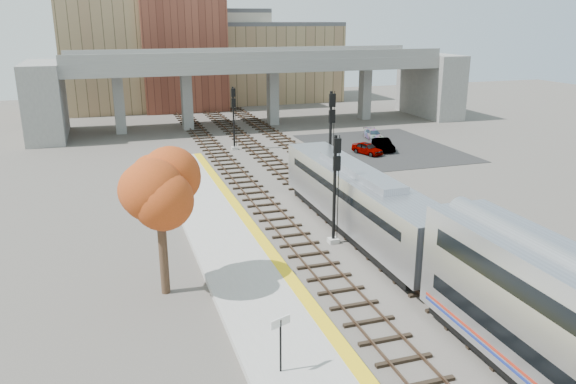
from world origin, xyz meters
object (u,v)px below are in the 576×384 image
object	(u,v)px
tree	(159,187)
locomotive	(358,199)
car_a	(367,148)
car_c	(373,135)
signal_mast_mid	(331,140)
signal_mast_near	(335,192)
car_b	(383,145)
signal_mast_far	(234,120)

from	to	relation	value
tree	locomotive	bearing A→B (deg)	19.57
car_a	car_c	bearing A→B (deg)	39.27
signal_mast_mid	car_c	bearing A→B (deg)	53.67
locomotive	signal_mast_mid	xyz separation A→B (m)	(2.00, 9.57, 1.74)
locomotive	tree	distance (m)	13.75
signal_mast_near	car_b	distance (m)	26.12
signal_mast_mid	car_a	xyz separation A→B (m)	(8.15, 9.90, -3.38)
signal_mast_mid	tree	xyz separation A→B (m)	(-14.59, -14.05, 1.51)
signal_mast_far	locomotive	bearing A→B (deg)	-85.35
locomotive	car_a	bearing A→B (deg)	62.48
locomotive	signal_mast_mid	world-z (taller)	signal_mast_mid
signal_mast_far	tree	bearing A→B (deg)	-109.10
signal_mast_far	car_b	size ratio (longest dim) A/B	1.72
signal_mast_far	car_c	xyz separation A→B (m)	(16.11, 0.09, -2.56)
locomotive	signal_mast_mid	bearing A→B (deg)	78.20
car_c	signal_mast_far	bearing A→B (deg)	-170.66
tree	car_b	distance (m)	35.62
car_b	signal_mast_far	bearing A→B (deg)	167.32
tree	car_c	size ratio (longest dim) A/B	1.99
signal_mast_near	car_b	world-z (taller)	signal_mast_near
signal_mast_near	signal_mast_mid	xyz separation A→B (m)	(4.10, 10.71, 0.75)
signal_mast_near	signal_mast_mid	world-z (taller)	signal_mast_mid
tree	car_c	distance (m)	40.67
car_a	signal_mast_far	bearing A→B (deg)	132.91
signal_mast_mid	car_c	world-z (taller)	signal_mast_mid
tree	car_a	bearing A→B (deg)	46.49
car_c	locomotive	bearing A→B (deg)	-109.38
locomotive	signal_mast_mid	size ratio (longest dim) A/B	2.43
car_c	signal_mast_mid	bearing A→B (deg)	-117.31
signal_mast_far	tree	size ratio (longest dim) A/B	0.88
car_b	signal_mast_near	bearing A→B (deg)	-116.28
locomotive	car_a	xyz separation A→B (m)	(10.15, 19.47, -1.64)
locomotive	tree	world-z (taller)	tree
car_b	car_c	bearing A→B (deg)	81.55
locomotive	signal_mast_far	xyz separation A→B (m)	(-2.10, 25.81, 0.86)
signal_mast_near	signal_mast_mid	size ratio (longest dim) A/B	0.86
signal_mast_near	car_a	bearing A→B (deg)	59.28
signal_mast_near	signal_mast_far	size ratio (longest dim) A/B	1.03
signal_mast_near	car_b	size ratio (longest dim) A/B	1.77
car_b	car_c	world-z (taller)	car_b
tree	car_c	xyz separation A→B (m)	(26.59, 30.37, -4.95)
locomotive	signal_mast_far	world-z (taller)	signal_mast_far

